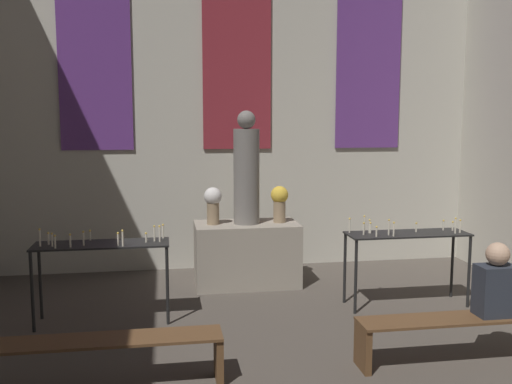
{
  "coord_description": "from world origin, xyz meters",
  "views": [
    {
      "loc": [
        -1.1,
        2.34,
        2.28
      ],
      "look_at": [
        0.0,
        9.09,
        1.39
      ],
      "focal_mm": 40.0,
      "sensor_mm": 36.0,
      "label": 1
    }
  ],
  "objects": [
    {
      "name": "wall_back",
      "position": [
        0.0,
        10.92,
        2.87
      ],
      "size": [
        7.5,
        0.16,
        5.68
      ],
      "color": "beige",
      "rests_on": "ground_plane"
    },
    {
      "name": "altar",
      "position": [
        0.0,
        9.89,
        0.43
      ],
      "size": [
        1.4,
        0.75,
        0.86
      ],
      "color": "gray",
      "rests_on": "ground_plane"
    },
    {
      "name": "statue",
      "position": [
        0.0,
        9.89,
        1.56
      ],
      "size": [
        0.35,
        0.35,
        1.52
      ],
      "color": "slate",
      "rests_on": "altar"
    },
    {
      "name": "flower_vase_left",
      "position": [
        -0.46,
        9.89,
        1.15
      ],
      "size": [
        0.24,
        0.24,
        0.5
      ],
      "color": "#937A5B",
      "rests_on": "altar"
    },
    {
      "name": "flower_vase_right",
      "position": [
        0.46,
        9.89,
        1.15
      ],
      "size": [
        0.24,
        0.24,
        0.5
      ],
      "color": "#937A5B",
      "rests_on": "altar"
    },
    {
      "name": "candle_rack_left",
      "position": [
        -1.8,
        8.72,
        0.79
      ],
      "size": [
        1.48,
        0.46,
        1.1
      ],
      "color": "black",
      "rests_on": "ground_plane"
    },
    {
      "name": "candle_rack_right",
      "position": [
        1.79,
        8.72,
        0.79
      ],
      "size": [
        1.48,
        0.46,
        1.1
      ],
      "color": "black",
      "rests_on": "ground_plane"
    },
    {
      "name": "pew_back_left",
      "position": [
        -1.67,
        7.08,
        0.32
      ],
      "size": [
        2.09,
        0.36,
        0.44
      ],
      "color": "brown",
      "rests_on": "ground_plane"
    },
    {
      "name": "pew_back_right",
      "position": [
        1.67,
        7.08,
        0.32
      ],
      "size": [
        2.09,
        0.36,
        0.44
      ],
      "color": "brown",
      "rests_on": "ground_plane"
    },
    {
      "name": "person_seated",
      "position": [
        1.95,
        7.08,
        0.75
      ],
      "size": [
        0.36,
        0.24,
        0.7
      ],
      "color": "#282D38",
      "rests_on": "pew_back_right"
    }
  ]
}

